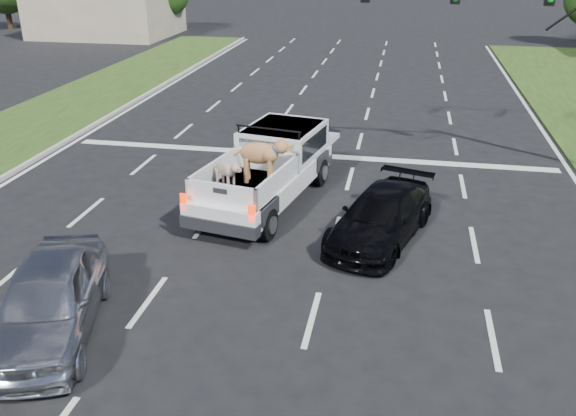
% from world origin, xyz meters
% --- Properties ---
extents(ground, '(160.00, 160.00, 0.00)m').
position_xyz_m(ground, '(0.00, 0.00, 0.00)').
color(ground, black).
rests_on(ground, ground).
extents(road_markings, '(17.75, 60.00, 0.01)m').
position_xyz_m(road_markings, '(0.00, 6.56, 0.01)').
color(road_markings, silver).
rests_on(road_markings, ground).
extents(curb_left, '(0.15, 60.00, 0.14)m').
position_xyz_m(curb_left, '(-9.05, 6.00, 0.07)').
color(curb_left, '#A39F95').
rests_on(curb_left, ground).
extents(traffic_signal, '(9.11, 0.31, 7.00)m').
position_xyz_m(traffic_signal, '(7.20, 10.50, 4.73)').
color(traffic_signal, black).
rests_on(traffic_signal, ground).
extents(building_left, '(10.00, 8.00, 4.40)m').
position_xyz_m(building_left, '(-20.00, 36.00, 2.20)').
color(building_left, '#B9A78D').
rests_on(building_left, ground).
extents(pickup_truck, '(3.17, 6.13, 2.19)m').
position_xyz_m(pickup_truck, '(-0.41, 5.80, 1.03)').
color(pickup_truck, black).
rests_on(pickup_truck, ground).
extents(silver_sedan, '(2.95, 4.70, 1.49)m').
position_xyz_m(silver_sedan, '(-3.11, -1.37, 0.75)').
color(silver_sedan, '#ADAFB4').
rests_on(silver_sedan, ground).
extents(black_coupe, '(2.96, 4.64, 1.25)m').
position_xyz_m(black_coupe, '(2.91, 3.89, 0.63)').
color(black_coupe, black).
rests_on(black_coupe, ground).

